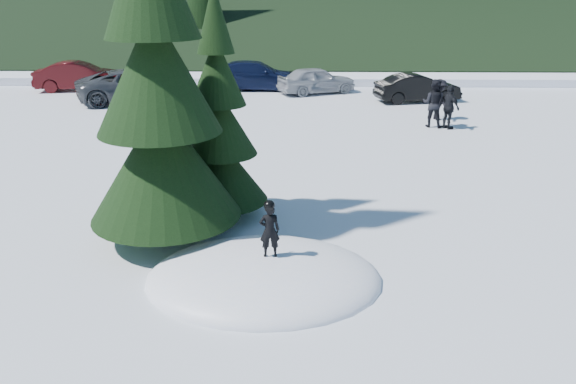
{
  "coord_description": "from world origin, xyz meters",
  "views": [
    {
      "loc": [
        0.66,
        -9.41,
        5.22
      ],
      "look_at": [
        0.42,
        1.85,
        1.1
      ],
      "focal_mm": 35.0,
      "sensor_mm": 36.0,
      "label": 1
    }
  ],
  "objects_px": {
    "adult_1": "(449,107)",
    "car_3": "(256,75)",
    "spruce_short": "(219,131)",
    "adult_0": "(434,103)",
    "car_2": "(136,85)",
    "car_1": "(80,76)",
    "spruce_tall": "(157,88)",
    "car_4": "(316,80)",
    "adult_2": "(439,100)",
    "child_skier": "(270,230)",
    "car_5": "(417,88)"
  },
  "relations": [
    {
      "from": "adult_1",
      "to": "car_5",
      "type": "xyz_separation_m",
      "value": [
        -0.13,
        5.56,
        -0.19
      ]
    },
    {
      "from": "spruce_tall",
      "to": "adult_1",
      "type": "height_order",
      "value": "spruce_tall"
    },
    {
      "from": "adult_0",
      "to": "adult_1",
      "type": "height_order",
      "value": "adult_0"
    },
    {
      "from": "adult_0",
      "to": "car_4",
      "type": "relative_size",
      "value": 0.46
    },
    {
      "from": "spruce_short",
      "to": "child_skier",
      "type": "bearing_deg",
      "value": -67.33
    },
    {
      "from": "car_1",
      "to": "car_4",
      "type": "height_order",
      "value": "car_1"
    },
    {
      "from": "spruce_short",
      "to": "car_5",
      "type": "distance_m",
      "value": 16.46
    },
    {
      "from": "spruce_tall",
      "to": "car_4",
      "type": "height_order",
      "value": "spruce_tall"
    },
    {
      "from": "adult_0",
      "to": "car_2",
      "type": "bearing_deg",
      "value": 3.66
    },
    {
      "from": "car_5",
      "to": "spruce_short",
      "type": "bearing_deg",
      "value": 140.58
    },
    {
      "from": "adult_2",
      "to": "car_4",
      "type": "relative_size",
      "value": 0.42
    },
    {
      "from": "adult_1",
      "to": "car_1",
      "type": "xyz_separation_m",
      "value": [
        -17.57,
        8.41,
        -0.1
      ]
    },
    {
      "from": "spruce_short",
      "to": "car_5",
      "type": "xyz_separation_m",
      "value": [
        7.51,
        14.57,
        -1.44
      ]
    },
    {
      "from": "adult_1",
      "to": "car_3",
      "type": "height_order",
      "value": "adult_1"
    },
    {
      "from": "car_2",
      "to": "adult_1",
      "type": "bearing_deg",
      "value": -135.97
    },
    {
      "from": "adult_1",
      "to": "car_4",
      "type": "bearing_deg",
      "value": 3.01
    },
    {
      "from": "car_1",
      "to": "adult_0",
      "type": "bearing_deg",
      "value": -125.44
    },
    {
      "from": "spruce_short",
      "to": "car_3",
      "type": "bearing_deg",
      "value": 91.71
    },
    {
      "from": "spruce_short",
      "to": "adult_0",
      "type": "xyz_separation_m",
      "value": [
        7.11,
        9.36,
        -1.16
      ]
    },
    {
      "from": "adult_0",
      "to": "adult_1",
      "type": "relative_size",
      "value": 1.1
    },
    {
      "from": "adult_0",
      "to": "spruce_short",
      "type": "bearing_deg",
      "value": 77.36
    },
    {
      "from": "spruce_short",
      "to": "child_skier",
      "type": "xyz_separation_m",
      "value": [
        1.32,
        -3.15,
        -1.1
      ]
    },
    {
      "from": "spruce_short",
      "to": "adult_2",
      "type": "height_order",
      "value": "spruce_short"
    },
    {
      "from": "adult_0",
      "to": "child_skier",
      "type": "bearing_deg",
      "value": 89.74
    },
    {
      "from": "adult_2",
      "to": "car_3",
      "type": "bearing_deg",
      "value": 33.33
    },
    {
      "from": "spruce_tall",
      "to": "adult_0",
      "type": "height_order",
      "value": "spruce_tall"
    },
    {
      "from": "spruce_short",
      "to": "car_2",
      "type": "relative_size",
      "value": 0.97
    },
    {
      "from": "child_skier",
      "to": "car_2",
      "type": "height_order",
      "value": "car_2"
    },
    {
      "from": "adult_2",
      "to": "car_5",
      "type": "height_order",
      "value": "adult_2"
    },
    {
      "from": "adult_0",
      "to": "car_5",
      "type": "bearing_deg",
      "value": -69.8
    },
    {
      "from": "spruce_tall",
      "to": "car_4",
      "type": "xyz_separation_m",
      "value": [
        3.71,
        18.16,
        -2.63
      ]
    },
    {
      "from": "adult_0",
      "to": "car_1",
      "type": "height_order",
      "value": "adult_0"
    },
    {
      "from": "spruce_tall",
      "to": "car_1",
      "type": "relative_size",
      "value": 1.87
    },
    {
      "from": "child_skier",
      "to": "car_3",
      "type": "distance_m",
      "value": 21.15
    },
    {
      "from": "spruce_short",
      "to": "child_skier",
      "type": "relative_size",
      "value": 5.15
    },
    {
      "from": "spruce_tall",
      "to": "child_skier",
      "type": "distance_m",
      "value": 3.72
    },
    {
      "from": "adult_1",
      "to": "car_1",
      "type": "relative_size",
      "value": 0.37
    },
    {
      "from": "adult_1",
      "to": "spruce_tall",
      "type": "bearing_deg",
      "value": 110.8
    },
    {
      "from": "car_1",
      "to": "car_2",
      "type": "height_order",
      "value": "car_2"
    },
    {
      "from": "child_skier",
      "to": "car_5",
      "type": "xyz_separation_m",
      "value": [
        6.2,
        17.72,
        -0.34
      ]
    },
    {
      "from": "car_2",
      "to": "car_5",
      "type": "height_order",
      "value": "car_2"
    },
    {
      "from": "adult_0",
      "to": "car_2",
      "type": "distance_m",
      "value": 14.12
    },
    {
      "from": "adult_0",
      "to": "car_5",
      "type": "height_order",
      "value": "adult_0"
    },
    {
      "from": "car_3",
      "to": "adult_0",
      "type": "bearing_deg",
      "value": -138.16
    },
    {
      "from": "car_1",
      "to": "car_3",
      "type": "relative_size",
      "value": 0.89
    },
    {
      "from": "adult_0",
      "to": "car_3",
      "type": "bearing_deg",
      "value": -23.59
    },
    {
      "from": "child_skier",
      "to": "car_2",
      "type": "xyz_separation_m",
      "value": [
        -7.39,
        17.56,
        -0.23
      ]
    },
    {
      "from": "spruce_short",
      "to": "adult_2",
      "type": "xyz_separation_m",
      "value": [
        7.64,
        10.66,
        -1.26
      ]
    },
    {
      "from": "spruce_short",
      "to": "car_2",
      "type": "bearing_deg",
      "value": 112.87
    },
    {
      "from": "child_skier",
      "to": "adult_0",
      "type": "height_order",
      "value": "adult_0"
    }
  ]
}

